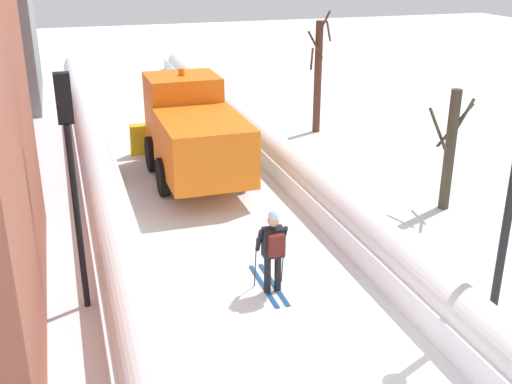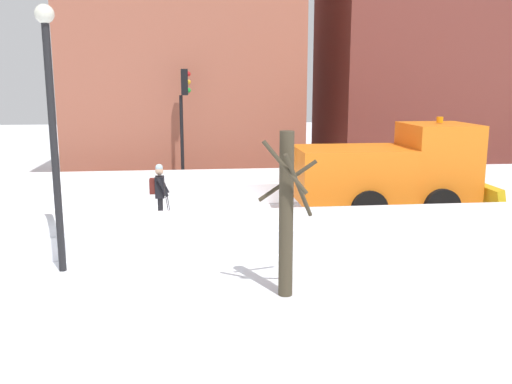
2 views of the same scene
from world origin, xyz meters
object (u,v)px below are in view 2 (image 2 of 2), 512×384
Objects in this scene: bare_tree_near at (287,212)px; plow_truck at (394,170)px; street_lamp at (51,110)px; traffic_light_pole at (184,109)px; skier at (160,191)px.

plow_truck is at bearing 143.80° from bare_tree_near.
street_lamp reaches higher than bare_tree_near.
plow_truck is 7.37m from bare_tree_near.
street_lamp reaches higher than plow_truck.
street_lamp is (7.55, -2.67, 0.37)m from traffic_light_pole.
traffic_light_pole is 8.02m from street_lamp.
skier is at bearing 153.26° from street_lamp.
bare_tree_near is (5.94, -4.35, 0.22)m from plow_truck.
bare_tree_near is at bearing -36.20° from plow_truck.
plow_truck is 7.14m from skier.
bare_tree_near reaches higher than plow_truck.
traffic_light_pole reaches higher than skier.
bare_tree_near is at bearing 25.36° from skier.
street_lamp is at bearing -26.74° from skier.
plow_truck is 1.84× the size of bare_tree_near.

